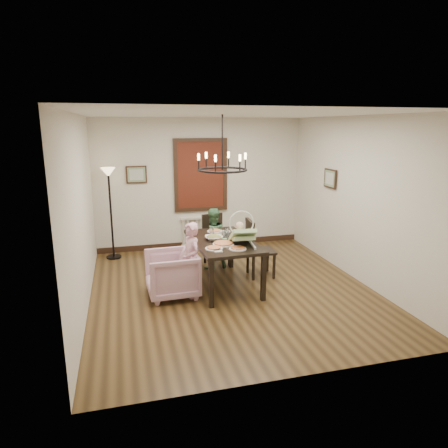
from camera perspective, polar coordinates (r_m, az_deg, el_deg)
name	(u,v)px	position (r m, az deg, el deg)	size (l,w,h in m)	color
room_shell	(226,202)	(6.65, 0.23, 3.21)	(4.51, 5.00, 2.81)	brown
dining_table	(222,245)	(6.63, -0.23, -3.02)	(1.03, 1.73, 0.79)	black
chair_far	(217,240)	(7.69, -1.03, -2.29)	(0.43, 0.43, 0.98)	black
chair_right	(261,248)	(7.12, 5.31, -3.39)	(0.46, 0.46, 1.05)	black
armchair	(172,274)	(6.38, -7.47, -7.09)	(0.77, 0.79, 0.72)	#CC9CB2
elderly_woman	(191,266)	(6.28, -4.74, -6.05)	(0.36, 0.24, 0.99)	#D999AB
seated_man	(212,244)	(7.50, -1.67, -2.81)	(0.47, 0.36, 0.96)	#437149
baby_bouncer	(242,234)	(6.26, 2.63, -1.41)	(0.42, 0.58, 0.38)	#ACD190
salad_bowl	(214,238)	(6.59, -1.47, -1.96)	(0.35, 0.35, 0.09)	white
pizza_platter	(223,244)	(6.33, -0.08, -2.83)	(0.34, 0.34, 0.04)	tan
drinking_glass	(227,233)	(6.76, 0.40, -1.25)	(0.08, 0.08, 0.15)	silver
window_blinds	(201,175)	(8.64, -3.34, 6.98)	(1.00, 0.03, 1.40)	#612113
radiator	(201,231)	(8.89, -3.25, -1.02)	(0.92, 0.12, 0.62)	silver
picture_back	(136,175)	(8.49, -12.40, 6.90)	(0.42, 0.03, 0.36)	black
picture_right	(330,178)	(7.94, 14.92, 6.30)	(0.42, 0.03, 0.36)	black
floor_lamp	(111,215)	(8.29, -15.83, 1.28)	(0.30, 0.30, 1.80)	black
chandelier	(222,170)	(6.38, -0.24, 7.75)	(0.80, 0.80, 0.04)	black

